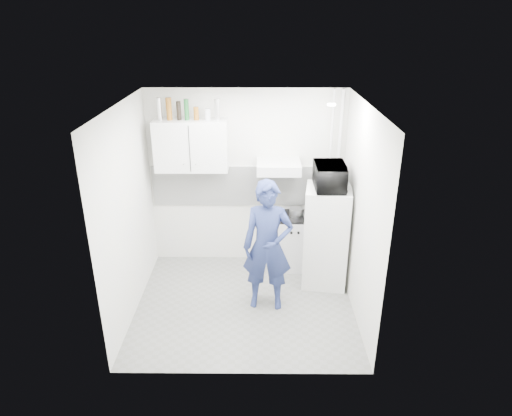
{
  "coord_description": "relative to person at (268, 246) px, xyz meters",
  "views": [
    {
      "loc": [
        0.18,
        -5.0,
        3.53
      ],
      "look_at": [
        0.14,
        0.3,
        1.25
      ],
      "focal_mm": 32.0,
      "sensor_mm": 36.0,
      "label": 1
    }
  ],
  "objects": [
    {
      "name": "ceiling_spot_fixture",
      "position": [
        0.71,
        0.19,
        1.72
      ],
      "size": [
        0.1,
        0.1,
        0.02
      ],
      "primitive_type": "cylinder",
      "color": "white",
      "rests_on": "ceiling"
    },
    {
      "name": "floor",
      "position": [
        -0.29,
        -0.01,
        -0.85
      ],
      "size": [
        2.8,
        2.8,
        0.0
      ],
      "primitive_type": "plane",
      "color": "#64645E",
      "rests_on": "ground"
    },
    {
      "name": "bottle_d",
      "position": [
        -1.08,
        1.06,
        1.49
      ],
      "size": [
        0.06,
        0.06,
        0.28
      ],
      "primitive_type": "cylinder",
      "color": "#144C1E",
      "rests_on": "upper_cabinet"
    },
    {
      "name": "wall_left",
      "position": [
        -1.69,
        -0.01,
        0.45
      ],
      "size": [
        0.0,
        2.6,
        2.6
      ],
      "primitive_type": "plane",
      "rotation": [
        1.57,
        0.0,
        1.57
      ],
      "color": "silver",
      "rests_on": "floor"
    },
    {
      "name": "bottle_e",
      "position": [
        -0.67,
        1.06,
        1.49
      ],
      "size": [
        0.07,
        0.07,
        0.28
      ],
      "primitive_type": "cylinder",
      "color": "silver",
      "rests_on": "upper_cabinet"
    },
    {
      "name": "saucepan",
      "position": [
        0.42,
        0.99,
        0.03
      ],
      "size": [
        0.2,
        0.2,
        0.11
      ],
      "primitive_type": "cylinder",
      "color": "silver",
      "rests_on": "stove_top"
    },
    {
      "name": "wall_right",
      "position": [
        1.11,
        -0.01,
        0.45
      ],
      "size": [
        0.0,
        2.6,
        2.6
      ],
      "primitive_type": "plane",
      "rotation": [
        1.57,
        0.0,
        -1.57
      ],
      "color": "silver",
      "rests_on": "floor"
    },
    {
      "name": "pipe_a",
      "position": [
        1.01,
        1.16,
        0.45
      ],
      "size": [
        0.05,
        0.05,
        2.6
      ],
      "primitive_type": "cylinder",
      "color": "silver",
      "rests_on": "floor"
    },
    {
      "name": "person",
      "position": [
        0.0,
        0.0,
        0.0
      ],
      "size": [
        0.65,
        0.45,
        1.71
      ],
      "primitive_type": "imported",
      "rotation": [
        0.0,
        0.0,
        -0.07
      ],
      "color": "navy",
      "rests_on": "floor"
    },
    {
      "name": "bottle_a",
      "position": [
        -1.44,
        1.06,
        1.49
      ],
      "size": [
        0.07,
        0.07,
        0.3
      ],
      "primitive_type": "cylinder",
      "color": "silver",
      "rests_on": "upper_cabinet"
    },
    {
      "name": "bottle_b",
      "position": [
        -1.31,
        1.06,
        1.49
      ],
      "size": [
        0.08,
        0.08,
        0.3
      ],
      "primitive_type": "cylinder",
      "color": "brown",
      "rests_on": "upper_cabinet"
    },
    {
      "name": "pipe_b",
      "position": [
        0.89,
        1.16,
        0.45
      ],
      "size": [
        0.04,
        0.04,
        2.6
      ],
      "primitive_type": "cylinder",
      "color": "silver",
      "rests_on": "floor"
    },
    {
      "name": "backsplash",
      "position": [
        -0.29,
        1.22,
        0.35
      ],
      "size": [
        2.74,
        0.03,
        0.6
      ],
      "primitive_type": "cube",
      "color": "white",
      "rests_on": "wall_back"
    },
    {
      "name": "stove_top",
      "position": [
        0.4,
        0.99,
        -0.04
      ],
      "size": [
        0.48,
        0.48,
        0.03
      ],
      "primitive_type": "cube",
      "color": "black",
      "rests_on": "stove"
    },
    {
      "name": "canister_b",
      "position": [
        -0.8,
        1.06,
        1.42
      ],
      "size": [
        0.08,
        0.08,
        0.15
      ],
      "primitive_type": "cylinder",
      "color": "#B2B7BC",
      "rests_on": "upper_cabinet"
    },
    {
      "name": "microwave",
      "position": [
        0.81,
        0.56,
        0.73
      ],
      "size": [
        0.58,
        0.39,
        0.32
      ],
      "primitive_type": "imported",
      "rotation": [
        0.0,
        0.0,
        1.57
      ],
      "color": "black",
      "rests_on": "fridge"
    },
    {
      "name": "fridge",
      "position": [
        0.81,
        0.56,
        -0.14
      ],
      "size": [
        0.67,
        0.67,
        1.42
      ],
      "primitive_type": "cube",
      "rotation": [
        0.0,
        0.0,
        -0.14
      ],
      "color": "silver",
      "rests_on": "floor"
    },
    {
      "name": "upper_cabinet",
      "position": [
        -1.04,
        1.06,
        1.0
      ],
      "size": [
        1.0,
        0.35,
        0.7
      ],
      "primitive_type": "cube",
      "color": "silver",
      "rests_on": "wall_back"
    },
    {
      "name": "ceiling",
      "position": [
        -0.29,
        -0.01,
        1.75
      ],
      "size": [
        2.8,
        2.8,
        0.0
      ],
      "primitive_type": "plane",
      "color": "white",
      "rests_on": "wall_back"
    },
    {
      "name": "bottle_c",
      "position": [
        -1.18,
        1.06,
        1.47
      ],
      "size": [
        0.06,
        0.06,
        0.25
      ],
      "primitive_type": "cylinder",
      "color": "black",
      "rests_on": "upper_cabinet"
    },
    {
      "name": "range_hood",
      "position": [
        0.16,
        0.99,
        0.72
      ],
      "size": [
        0.6,
        0.5,
        0.14
      ],
      "primitive_type": "cube",
      "color": "silver",
      "rests_on": "wall_back"
    },
    {
      "name": "wall_back",
      "position": [
        -0.29,
        1.24,
        0.45
      ],
      "size": [
        2.8,
        0.0,
        2.8
      ],
      "primitive_type": "plane",
      "rotation": [
        1.57,
        0.0,
        0.0
      ],
      "color": "silver",
      "rests_on": "floor"
    },
    {
      "name": "canister_a",
      "position": [
        -0.95,
        1.06,
        1.43
      ],
      "size": [
        0.07,
        0.07,
        0.18
      ],
      "primitive_type": "cylinder",
      "color": "brown",
      "rests_on": "upper_cabinet"
    },
    {
      "name": "stove",
      "position": [
        0.4,
        0.99,
        -0.45
      ],
      "size": [
        0.5,
        0.5,
        0.8
      ],
      "primitive_type": "cube",
      "color": "silver",
      "rests_on": "floor"
    }
  ]
}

